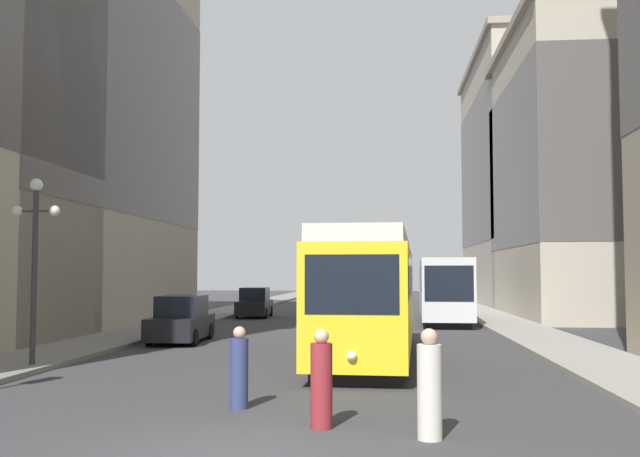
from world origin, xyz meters
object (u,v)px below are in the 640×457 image
(pedestrian_crossing_near, at_px, (321,382))
(parked_car_left_near, at_px, (255,303))
(pedestrian_crossing_far, at_px, (429,388))
(transit_bus, at_px, (444,287))
(parked_car_left_mid, at_px, (181,321))
(lamp_post_left_near, at_px, (35,241))
(streetcar, at_px, (369,292))
(pedestrian_on_sidewalk, at_px, (239,370))

(pedestrian_crossing_near, bearing_deg, parked_car_left_near, 81.16)
(parked_car_left_near, distance_m, pedestrian_crossing_far, 33.12)
(pedestrian_crossing_near, relative_size, pedestrian_crossing_far, 0.96)
(transit_bus, xyz_separation_m, parked_car_left_near, (-11.23, 3.56, -1.10))
(parked_car_left_near, xyz_separation_m, pedestrian_crossing_far, (8.68, -31.96, -0.00))
(parked_car_left_mid, distance_m, lamp_post_left_near, 8.94)
(parked_car_left_near, xyz_separation_m, lamp_post_left_near, (-1.90, -24.34, 2.77))
(streetcar, bearing_deg, lamp_post_left_near, -157.27)
(streetcar, xyz_separation_m, pedestrian_crossing_near, (-0.63, -10.35, -1.30))
(parked_car_left_near, xyz_separation_m, pedestrian_on_sidewalk, (5.05, -29.58, -0.08))
(parked_car_left_near, bearing_deg, pedestrian_on_sidewalk, -82.58)
(parked_car_left_near, bearing_deg, pedestrian_crossing_far, -77.06)
(streetcar, relative_size, pedestrian_on_sidewalk, 7.77)
(streetcar, relative_size, pedestrian_crossing_far, 7.05)
(transit_bus, bearing_deg, parked_car_left_mid, -129.71)
(streetcar, bearing_deg, pedestrian_crossing_far, -81.18)
(parked_car_left_near, distance_m, lamp_post_left_near, 24.57)
(pedestrian_crossing_near, height_order, lamp_post_left_near, lamp_post_left_near)
(transit_bus, height_order, parked_car_left_near, transit_bus)
(streetcar, xyz_separation_m, parked_car_left_near, (-7.48, 20.91, -1.26))
(lamp_post_left_near, bearing_deg, transit_bus, 57.73)
(parked_car_left_mid, relative_size, pedestrian_crossing_far, 2.56)
(pedestrian_crossing_near, bearing_deg, lamp_post_left_near, 120.48)
(transit_bus, height_order, pedestrian_on_sidewalk, transit_bus)
(streetcar, distance_m, pedestrian_crossing_near, 10.45)
(parked_car_left_mid, xyz_separation_m, pedestrian_crossing_far, (8.68, -15.89, -0.01))
(parked_car_left_near, bearing_deg, streetcar, -72.57)
(streetcar, xyz_separation_m, pedestrian_crossing_far, (1.20, -11.05, -1.26))
(streetcar, height_order, lamp_post_left_near, lamp_post_left_near)
(pedestrian_crossing_near, relative_size, pedestrian_on_sidewalk, 1.06)
(pedestrian_on_sidewalk, bearing_deg, streetcar, -27.49)
(pedestrian_on_sidewalk, height_order, lamp_post_left_near, lamp_post_left_near)
(pedestrian_crossing_far, relative_size, pedestrian_on_sidewalk, 1.10)
(pedestrian_crossing_near, bearing_deg, pedestrian_crossing_far, -42.09)
(streetcar, xyz_separation_m, lamp_post_left_near, (-9.38, -3.44, 1.51))
(transit_bus, distance_m, pedestrian_on_sidewalk, 26.77)
(parked_car_left_near, height_order, pedestrian_on_sidewalk, parked_car_left_near)
(parked_car_left_mid, xyz_separation_m, lamp_post_left_near, (-1.90, -8.28, 2.77))
(parked_car_left_mid, relative_size, pedestrian_on_sidewalk, 2.82)
(pedestrian_on_sidewalk, bearing_deg, transit_bus, -25.18)
(transit_bus, bearing_deg, parked_car_left_near, 164.62)
(transit_bus, distance_m, parked_car_left_near, 11.83)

